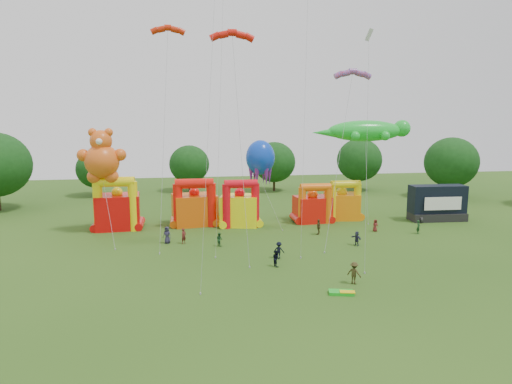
{
  "coord_description": "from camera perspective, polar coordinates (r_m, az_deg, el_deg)",
  "views": [
    {
      "loc": [
        -8.95,
        -31.05,
        14.12
      ],
      "look_at": [
        -1.4,
        18.0,
        6.08
      ],
      "focal_mm": 32.0,
      "sensor_mm": 36.0,
      "label": 1
    }
  ],
  "objects": [
    {
      "name": "bouncy_castle_2",
      "position": [
        60.35,
        -2.02,
        -1.99
      ],
      "size": [
        5.59,
        4.88,
        6.33
      ],
      "color": "#FFF50D",
      "rests_on": "ground"
    },
    {
      "name": "bouncy_castle_3",
      "position": [
        63.08,
        7.11,
        -1.85
      ],
      "size": [
        4.98,
        4.16,
        5.52
      ],
      "color": "red",
      "rests_on": "ground"
    },
    {
      "name": "spectator_2",
      "position": [
        51.27,
        -4.6,
        -5.93
      ],
      "size": [
        0.91,
        0.95,
        1.54
      ],
      "primitive_type": "imported",
      "rotation": [
        0.0,
        0.0,
        2.2
      ],
      "color": "#1C4621",
      "rests_on": "ground"
    },
    {
      "name": "spectator_4",
      "position": [
        56.57,
        7.83,
        -4.34
      ],
      "size": [
        0.98,
        1.2,
        1.91
      ],
      "primitive_type": "imported",
      "rotation": [
        0.0,
        0.0,
        4.16
      ],
      "color": "#443B1B",
      "rests_on": "ground"
    },
    {
      "name": "ground",
      "position": [
        35.26,
        6.94,
        -14.47
      ],
      "size": [
        160.0,
        160.0,
        0.0
      ],
      "primitive_type": "plane",
      "color": "#274C15",
      "rests_on": "ground"
    },
    {
      "name": "spectator_9",
      "position": [
        40.71,
        12.17,
        -9.85
      ],
      "size": [
        1.4,
        1.4,
        1.95
      ],
      "primitive_type": "imported",
      "rotation": [
        0.0,
        0.0,
        2.37
      ],
      "color": "#383116",
      "rests_on": "ground"
    },
    {
      "name": "spectator_5",
      "position": [
        52.58,
        12.47,
        -5.68
      ],
      "size": [
        1.07,
        1.57,
        1.63
      ],
      "primitive_type": "imported",
      "rotation": [
        0.0,
        0.0,
        5.14
      ],
      "color": "#24263D",
      "rests_on": "ground"
    },
    {
      "name": "gecko_kite",
      "position": [
        63.97,
        13.55,
        7.09
      ],
      "size": [
        13.88,
        4.67,
        14.0
      ],
      "color": "green",
      "rests_on": "ground"
    },
    {
      "name": "teddy_bear_kite",
      "position": [
        56.98,
        -18.27,
        0.4
      ],
      "size": [
        5.87,
        10.54,
        13.05
      ],
      "color": "#E25A19",
      "rests_on": "ground"
    },
    {
      "name": "spectator_3",
      "position": [
        46.82,
        2.88,
        -7.26
      ],
      "size": [
        1.26,
        1.0,
        1.72
      ],
      "primitive_type": "imported",
      "rotation": [
        0.0,
        0.0,
        2.76
      ],
      "color": "black",
      "rests_on": "ground"
    },
    {
      "name": "bouncy_castle_4",
      "position": [
        65.44,
        10.73,
        -1.48
      ],
      "size": [
        5.02,
        4.21,
        5.69
      ],
      "color": "orange",
      "rests_on": "ground"
    },
    {
      "name": "folded_kite_bundle",
      "position": [
        38.55,
        10.71,
        -12.23
      ],
      "size": [
        2.18,
        1.45,
        0.31
      ],
      "color": "green",
      "rests_on": "ground"
    },
    {
      "name": "spectator_6",
      "position": [
        59.51,
        14.69,
        -4.07
      ],
      "size": [
        0.78,
        0.54,
        1.54
      ],
      "primitive_type": "imported",
      "rotation": [
        0.0,
        0.0,
        6.35
      ],
      "color": "maroon",
      "rests_on": "ground"
    },
    {
      "name": "bouncy_castle_0",
      "position": [
        61.2,
        -16.92,
        -2.03
      ],
      "size": [
        5.76,
        4.76,
        6.95
      ],
      "color": "red",
      "rests_on": "ground"
    },
    {
      "name": "spectator_1",
      "position": [
        52.7,
        -9.02,
        -5.46
      ],
      "size": [
        0.76,
        0.75,
        1.77
      ],
      "primitive_type": "imported",
      "rotation": [
        0.0,
        0.0,
        0.76
      ],
      "color": "#5A1B19",
      "rests_on": "ground"
    },
    {
      "name": "spectator_7",
      "position": [
        59.9,
        19.64,
        -4.14
      ],
      "size": [
        0.73,
        0.73,
        1.71
      ],
      "primitive_type": "imported",
      "rotation": [
        0.0,
        0.0,
        0.77
      ],
      "color": "#163819",
      "rests_on": "ground"
    },
    {
      "name": "bouncy_castle_1",
      "position": [
        61.39,
        -7.68,
        -1.87
      ],
      "size": [
        6.22,
        5.32,
        6.41
      ],
      "color": "#DC530B",
      "rests_on": "ground"
    },
    {
      "name": "stage_trailer",
      "position": [
        68.45,
        21.71,
        -1.33
      ],
      "size": [
        7.76,
        3.21,
        4.97
      ],
      "color": "black",
      "rests_on": "ground"
    },
    {
      "name": "spectator_8",
      "position": [
        44.36,
        2.53,
        -8.29
      ],
      "size": [
        0.82,
        0.93,
        1.59
      ],
      "primitive_type": "imported",
      "rotation": [
        0.0,
        0.0,
        1.9
      ],
      "color": "black",
      "rests_on": "ground"
    },
    {
      "name": "diamond_kites",
      "position": [
        45.13,
        1.96,
        11.79
      ],
      "size": [
        17.71,
        16.19,
        39.33
      ],
      "color": "red",
      "rests_on": "ground"
    },
    {
      "name": "tree_ring",
      "position": [
        33.54,
        4.9,
        -4.39
      ],
      "size": [
        124.38,
        126.49,
        12.07
      ],
      "color": "#352314",
      "rests_on": "ground"
    },
    {
      "name": "parafoil_kites",
      "position": [
        50.19,
        3.51,
        5.3
      ],
      "size": [
        25.27,
        15.0,
        25.42
      ],
      "color": "red",
      "rests_on": "ground"
    },
    {
      "name": "octopus_kite",
      "position": [
        62.86,
        1.14,
        1.55
      ],
      "size": [
        4.07,
        10.08,
        11.22
      ],
      "color": "#0C39C1",
      "rests_on": "ground"
    },
    {
      "name": "spectator_0",
      "position": [
        53.12,
        -11.06,
        -5.3
      ],
      "size": [
        1.12,
        0.96,
        1.95
      ],
      "primitive_type": "imported",
      "rotation": [
        0.0,
        0.0,
        -0.42
      ],
      "color": "#28243C",
      "rests_on": "ground"
    }
  ]
}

